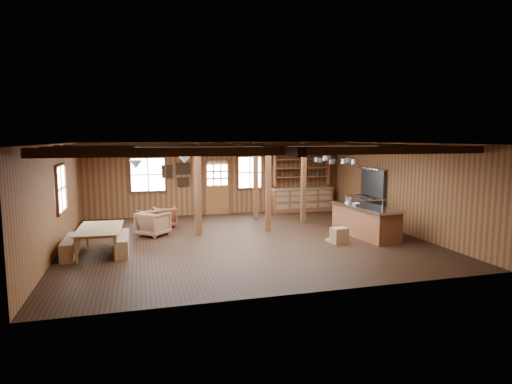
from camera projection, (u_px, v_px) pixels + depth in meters
The scene contains 22 objects.
room at pixel (245, 192), 12.28m from camera, with size 10.04×9.04×2.84m.
ceiling_joists at pixel (243, 147), 12.29m from camera, with size 9.80×8.82×0.18m.
timber_posts at pixel (245, 184), 14.40m from camera, with size 3.95×2.35×2.80m.
back_door at pixel (217, 192), 16.60m from camera, with size 1.02×0.08×2.15m.
window_back_left at pixel (148, 175), 15.83m from camera, with size 1.32×0.06×1.32m.
window_back_right at pixel (250, 172), 16.86m from camera, with size 1.02×0.06×1.32m.
window_left at pixel (61, 189), 11.42m from camera, with size 0.14×1.24×1.32m.
notice_boards at pixel (178, 173), 16.11m from camera, with size 1.08×0.03×0.90m.
back_counter at pixel (301, 196), 17.29m from camera, with size 2.55×0.60×2.45m.
pendant_lamps at pixel (162, 162), 12.53m from camera, with size 1.86×2.36×0.66m.
pot_rack at pixel (336, 159), 13.17m from camera, with size 0.44×3.00×0.42m.
kitchen_island at pixel (365, 221), 12.87m from camera, with size 1.14×2.58×1.20m.
step_stool at pixel (339, 235), 12.04m from camera, with size 0.49×0.35×0.44m, color brown.
commercial_range at pixel (366, 205), 14.86m from camera, with size 0.81×1.57×1.94m.
dining_table at pixel (102, 240), 10.96m from camera, with size 1.91×1.07×0.67m, color olive.
bench_wall at pixel (71, 247), 10.78m from camera, with size 0.30×1.62×0.44m, color brown.
bench_aisle at pixel (122, 243), 11.11m from camera, with size 0.31×1.65×0.45m, color brown.
armchair_a at pixel (150, 219), 13.98m from camera, with size 0.68×0.70×0.64m, color brown.
armchair_b at pixel (165, 217), 14.30m from camera, with size 0.70×0.72×0.65m, color brown.
armchair_c at pixel (153, 224), 12.95m from camera, with size 0.79×0.81×0.74m, color brown.
counter_pot at pixel (350, 199), 13.52m from camera, with size 0.31×0.31×0.19m, color #B6B9BD.
bowl at pixel (356, 204), 12.89m from camera, with size 0.25×0.25×0.06m, color silver.
Camera 1 is at (-2.93, -11.83, 2.94)m, focal length 30.00 mm.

